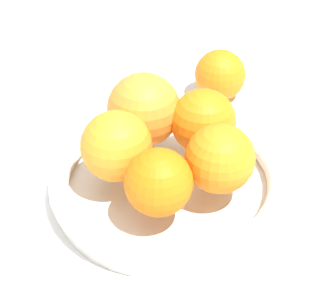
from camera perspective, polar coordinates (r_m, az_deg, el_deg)
ground_plane at (r=0.62m, az=0.00°, el=-5.26°), size 4.00×4.00×0.00m
fruit_bowl at (r=0.61m, az=0.00°, el=-4.04°), size 0.25×0.25×0.03m
orange_pile at (r=0.58m, az=-0.31°, el=0.48°), size 0.18×0.19×0.08m
stray_orange at (r=0.77m, az=5.31°, el=6.79°), size 0.07×0.07×0.07m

